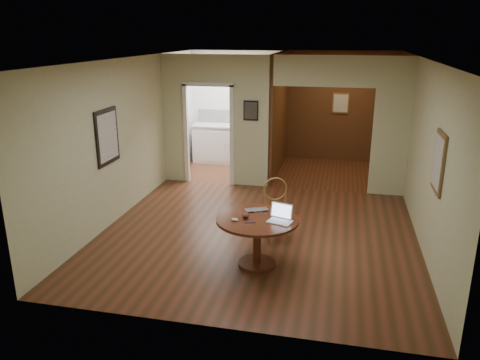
% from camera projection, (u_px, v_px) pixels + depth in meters
% --- Properties ---
extents(floor, '(5.00, 5.00, 0.00)m').
position_uv_depth(floor, '(257.00, 235.00, 7.49)').
color(floor, '#452813').
rests_on(floor, ground).
extents(room_shell, '(5.20, 7.50, 5.00)m').
position_uv_depth(room_shell, '(262.00, 121.00, 10.09)').
color(room_shell, silver).
rests_on(room_shell, ground).
extents(dining_table, '(1.12, 1.12, 0.70)m').
position_uv_depth(dining_table, '(257.00, 231.00, 6.39)').
color(dining_table, '#5A2B16').
rests_on(dining_table, ground).
extents(chair, '(0.53, 0.53, 0.97)m').
position_uv_depth(chair, '(276.00, 206.00, 7.25)').
color(chair, '#A26F39').
rests_on(chair, ground).
extents(open_laptop, '(0.36, 0.35, 0.22)m').
position_uv_depth(open_laptop, '(281.00, 216.00, 6.25)').
color(open_laptop, white).
rests_on(open_laptop, dining_table).
extents(closed_laptop, '(0.38, 0.32, 0.03)m').
position_uv_depth(closed_laptop, '(257.00, 211.00, 6.55)').
color(closed_laptop, silver).
rests_on(closed_laptop, dining_table).
extents(mouse, '(0.11, 0.07, 0.04)m').
position_uv_depth(mouse, '(235.00, 220.00, 6.24)').
color(mouse, white).
rests_on(mouse, dining_table).
extents(wine_glass, '(0.10, 0.10, 0.11)m').
position_uv_depth(wine_glass, '(245.00, 215.00, 6.30)').
color(wine_glass, white).
rests_on(wine_glass, dining_table).
extents(pen, '(0.14, 0.06, 0.01)m').
position_uv_depth(pen, '(250.00, 223.00, 6.18)').
color(pen, '#0C0D56').
rests_on(pen, dining_table).
extents(kitchen_cabinet, '(2.06, 0.60, 0.94)m').
position_uv_depth(kitchen_cabinet, '(234.00, 144.00, 11.54)').
color(kitchen_cabinet, white).
rests_on(kitchen_cabinet, ground).
extents(grocery_bag, '(0.34, 0.31, 0.28)m').
position_uv_depth(grocery_bag, '(264.00, 121.00, 11.20)').
color(grocery_bag, beige).
rests_on(grocery_bag, kitchen_cabinet).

